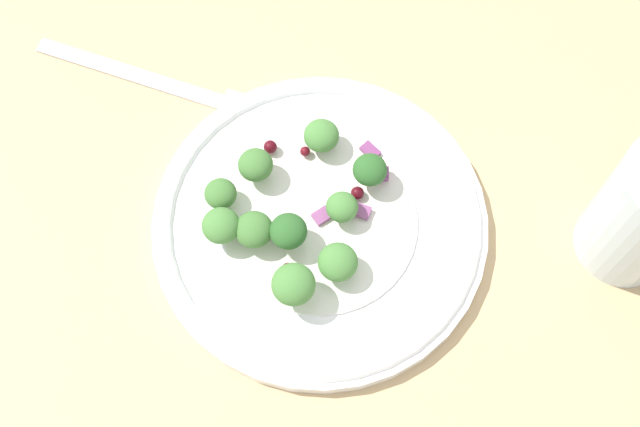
# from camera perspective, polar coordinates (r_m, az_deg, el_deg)

# --- Properties ---
(ground_plane) EXTENTS (1.80, 1.80, 0.02)m
(ground_plane) POSITION_cam_1_polar(r_m,az_deg,el_deg) (0.60, 1.12, -4.48)
(ground_plane) COLOR tan
(plate) EXTENTS (0.23, 0.23, 0.02)m
(plate) POSITION_cam_1_polar(r_m,az_deg,el_deg) (0.59, 0.00, -0.68)
(plate) COLOR white
(plate) RESTS_ON ground_plane
(dressing_pool) EXTENTS (0.13, 0.13, 0.00)m
(dressing_pool) POSITION_cam_1_polar(r_m,az_deg,el_deg) (0.59, 0.00, -0.52)
(dressing_pool) COLOR white
(dressing_pool) RESTS_ON plate
(broccoli_floret_0) EXTENTS (0.03, 0.03, 0.03)m
(broccoli_floret_0) POSITION_cam_1_polar(r_m,az_deg,el_deg) (0.57, -4.39, -1.09)
(broccoli_floret_0) COLOR #8EB77A
(broccoli_floret_0) RESTS_ON plate
(broccoli_floret_1) EXTENTS (0.02, 0.02, 0.02)m
(broccoli_floret_1) POSITION_cam_1_polar(r_m,az_deg,el_deg) (0.59, -4.28, 3.20)
(broccoli_floret_1) COLOR #9EC684
(broccoli_floret_1) RESTS_ON plate
(broccoli_floret_2) EXTENTS (0.02, 0.02, 0.02)m
(broccoli_floret_2) POSITION_cam_1_polar(r_m,az_deg,el_deg) (0.58, 1.46, 0.41)
(broccoli_floret_2) COLOR #8EB77A
(broccoli_floret_2) RESTS_ON plate
(broccoli_floret_3) EXTENTS (0.03, 0.03, 0.03)m
(broccoli_floret_3) POSITION_cam_1_polar(r_m,az_deg,el_deg) (0.56, 1.78, -3.05)
(broccoli_floret_3) COLOR #8EB77A
(broccoli_floret_3) RESTS_ON plate
(broccoli_floret_4) EXTENTS (0.03, 0.03, 0.03)m
(broccoli_floret_4) POSITION_cam_1_polar(r_m,az_deg,el_deg) (0.57, -6.56, -0.83)
(broccoli_floret_4) COLOR #8EB77A
(broccoli_floret_4) RESTS_ON plate
(broccoli_floret_5) EXTENTS (0.03, 0.03, 0.03)m
(broccoli_floret_5) POSITION_cam_1_polar(r_m,az_deg,el_deg) (0.55, -1.77, -4.73)
(broccoli_floret_5) COLOR #8EB77A
(broccoli_floret_5) RESTS_ON plate
(broccoli_floret_6) EXTENTS (0.02, 0.02, 0.02)m
(broccoli_floret_6) POSITION_cam_1_polar(r_m,az_deg,el_deg) (0.59, 3.32, 2.88)
(broccoli_floret_6) COLOR #ADD18E
(broccoli_floret_6) RESTS_ON plate
(broccoli_floret_7) EXTENTS (0.03, 0.03, 0.03)m
(broccoli_floret_7) POSITION_cam_1_polar(r_m,az_deg,el_deg) (0.57, -2.27, -1.45)
(broccoli_floret_7) COLOR #ADD18E
(broccoli_floret_7) RESTS_ON plate
(broccoli_floret_8) EXTENTS (0.02, 0.02, 0.03)m
(broccoli_floret_8) POSITION_cam_1_polar(r_m,az_deg,el_deg) (0.60, 0.09, 5.14)
(broccoli_floret_8) COLOR #9EC684
(broccoli_floret_8) RESTS_ON plate
(broccoli_floret_9) EXTENTS (0.02, 0.02, 0.02)m
(broccoli_floret_9) POSITION_cam_1_polar(r_m,az_deg,el_deg) (0.59, -6.57, 1.32)
(broccoli_floret_9) COLOR #ADD18E
(broccoli_floret_9) RESTS_ON plate
(cranberry_0) EXTENTS (0.01, 0.01, 0.01)m
(cranberry_0) POSITION_cam_1_polar(r_m,az_deg,el_deg) (0.60, -0.99, 4.13)
(cranberry_0) COLOR maroon
(cranberry_0) RESTS_ON plate
(cranberry_1) EXTENTS (0.01, 0.01, 0.01)m
(cranberry_1) POSITION_cam_1_polar(r_m,az_deg,el_deg) (0.57, -2.15, -3.65)
(cranberry_1) COLOR maroon
(cranberry_1) RESTS_ON plate
(cranberry_2) EXTENTS (0.01, 0.01, 0.01)m
(cranberry_2) POSITION_cam_1_polar(r_m,az_deg,el_deg) (0.61, -3.31, 4.42)
(cranberry_2) COLOR #4C0A14
(cranberry_2) RESTS_ON plate
(cranberry_3) EXTENTS (0.01, 0.01, 0.01)m
(cranberry_3) POSITION_cam_1_polar(r_m,az_deg,el_deg) (0.59, 2.49, 1.36)
(cranberry_3) COLOR #4C0A14
(cranberry_3) RESTS_ON plate
(onion_bit_0) EXTENTS (0.01, 0.01, 0.00)m
(onion_bit_0) POSITION_cam_1_polar(r_m,az_deg,el_deg) (0.59, 0.13, -0.16)
(onion_bit_0) COLOR #934C84
(onion_bit_0) RESTS_ON plate
(onion_bit_1) EXTENTS (0.02, 0.02, 0.00)m
(onion_bit_1) POSITION_cam_1_polar(r_m,az_deg,el_deg) (0.61, 0.08, 4.88)
(onion_bit_1) COLOR #A35B93
(onion_bit_1) RESTS_ON plate
(onion_bit_2) EXTENTS (0.02, 0.01, 0.00)m
(onion_bit_2) POSITION_cam_1_polar(r_m,az_deg,el_deg) (0.61, 3.34, 4.13)
(onion_bit_2) COLOR #843D75
(onion_bit_2) RESTS_ON plate
(onion_bit_3) EXTENTS (0.02, 0.02, 0.01)m
(onion_bit_3) POSITION_cam_1_polar(r_m,az_deg,el_deg) (0.60, 3.90, 2.66)
(onion_bit_3) COLOR #843D75
(onion_bit_3) RESTS_ON plate
(onion_bit_4) EXTENTS (0.01, 0.01, 0.00)m
(onion_bit_4) POSITION_cam_1_polar(r_m,az_deg,el_deg) (0.59, 2.74, 0.16)
(onion_bit_4) COLOR #934C84
(onion_bit_4) RESTS_ON plate
(fork) EXTENTS (0.19, 0.06, 0.01)m
(fork) POSITION_cam_1_polar(r_m,az_deg,el_deg) (0.66, -10.16, 8.42)
(fork) COLOR silver
(fork) RESTS_ON ground_plane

